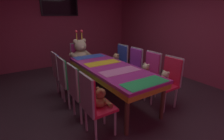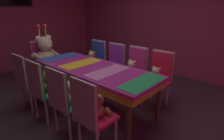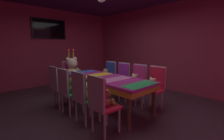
# 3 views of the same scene
# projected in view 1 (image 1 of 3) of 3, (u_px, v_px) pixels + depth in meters

# --- Properties ---
(ground_plane) EXTENTS (7.90, 7.90, 0.00)m
(ground_plane) POSITION_uv_depth(u_px,v_px,m) (111.00, 100.00, 3.52)
(ground_plane) COLOR #3F2D38
(wall_back) EXTENTS (5.20, 0.12, 2.80)m
(wall_back) POSITION_uv_depth(u_px,v_px,m) (61.00, 25.00, 5.63)
(wall_back) COLOR #99334C
(wall_back) RESTS_ON ground_plane
(wall_right) EXTENTS (0.12, 6.40, 2.80)m
(wall_right) POSITION_uv_depth(u_px,v_px,m) (192.00, 28.00, 4.41)
(wall_right) COLOR #99334C
(wall_right) RESTS_ON ground_plane
(banquet_table) EXTENTS (0.90, 2.32, 0.75)m
(banquet_table) POSITION_uv_depth(u_px,v_px,m) (111.00, 71.00, 3.31)
(banquet_table) COLOR #B22D8C
(banquet_table) RESTS_ON ground_plane
(chair_left_0) EXTENTS (0.42, 0.41, 0.98)m
(chair_left_0) POSITION_uv_depth(u_px,v_px,m) (92.00, 101.00, 2.28)
(chair_left_0) COLOR red
(chair_left_0) RESTS_ON ground_plane
(teddy_left_0) EXTENTS (0.24, 0.31, 0.29)m
(teddy_left_0) POSITION_uv_depth(u_px,v_px,m) (101.00, 99.00, 2.35)
(teddy_left_0) COLOR olive
(teddy_left_0) RESTS_ON chair_left_0
(chair_left_1) EXTENTS (0.42, 0.41, 0.98)m
(chair_left_1) POSITION_uv_depth(u_px,v_px,m) (78.00, 87.00, 2.69)
(chair_left_1) COLOR #268C4C
(chair_left_1) RESTS_ON ground_plane
(teddy_left_1) EXTENTS (0.25, 0.32, 0.30)m
(teddy_left_1) POSITION_uv_depth(u_px,v_px,m) (86.00, 86.00, 2.77)
(teddy_left_1) COLOR beige
(teddy_left_1) RESTS_ON chair_left_1
(chair_left_2) EXTENTS (0.42, 0.41, 0.98)m
(chair_left_2) POSITION_uv_depth(u_px,v_px,m) (66.00, 77.00, 3.13)
(chair_left_2) COLOR #268C4C
(chair_left_2) RESTS_ON ground_plane
(teddy_left_2) EXTENTS (0.26, 0.33, 0.31)m
(teddy_left_2) POSITION_uv_depth(u_px,v_px,m) (74.00, 76.00, 3.21)
(teddy_left_2) COLOR olive
(teddy_left_2) RESTS_ON chair_left_2
(chair_left_3) EXTENTS (0.42, 0.41, 0.98)m
(chair_left_3) POSITION_uv_depth(u_px,v_px,m) (59.00, 70.00, 3.54)
(chair_left_3) COLOR #2D47B2
(chair_left_3) RESTS_ON ground_plane
(teddy_left_3) EXTENTS (0.24, 0.30, 0.29)m
(teddy_left_3) POSITION_uv_depth(u_px,v_px,m) (66.00, 70.00, 3.62)
(teddy_left_3) COLOR tan
(teddy_left_3) RESTS_ON chair_left_3
(chair_right_0) EXTENTS (0.42, 0.41, 0.98)m
(chair_right_0) POSITION_uv_depth(u_px,v_px,m) (170.00, 77.00, 3.15)
(chair_right_0) COLOR red
(chair_right_0) RESTS_ON ground_plane
(teddy_right_0) EXTENTS (0.23, 0.30, 0.28)m
(teddy_right_0) POSITION_uv_depth(u_px,v_px,m) (165.00, 79.00, 3.08)
(teddy_right_0) COLOR beige
(teddy_right_0) RESTS_ON chair_right_0
(chair_right_1) EXTENTS (0.42, 0.41, 0.98)m
(chair_right_1) POSITION_uv_depth(u_px,v_px,m) (150.00, 70.00, 3.56)
(chair_right_1) COLOR #CC338C
(chair_right_1) RESTS_ON ground_plane
(teddy_right_1) EXTENTS (0.25, 0.32, 0.30)m
(teddy_right_1) POSITION_uv_depth(u_px,v_px,m) (145.00, 71.00, 3.49)
(teddy_right_1) COLOR beige
(teddy_right_1) RESTS_ON chair_right_1
(chair_right_2) EXTENTS (0.42, 0.41, 0.98)m
(chair_right_2) POSITION_uv_depth(u_px,v_px,m) (134.00, 64.00, 3.97)
(chair_right_2) COLOR purple
(chair_right_2) RESTS_ON ground_plane
(chair_right_3) EXTENTS (0.42, 0.41, 0.98)m
(chair_right_3) POSITION_uv_depth(u_px,v_px,m) (121.00, 59.00, 4.39)
(chair_right_3) COLOR #2D47B2
(chair_right_3) RESTS_ON ground_plane
(teddy_right_3) EXTENTS (0.26, 0.34, 0.32)m
(teddy_right_3) POSITION_uv_depth(u_px,v_px,m) (116.00, 60.00, 4.31)
(teddy_right_3) COLOR tan
(teddy_right_3) RESTS_ON chair_right_3
(throne_chair) EXTENTS (0.41, 0.42, 0.98)m
(throne_chair) POSITION_uv_depth(u_px,v_px,m) (79.00, 57.00, 4.69)
(throne_chair) COLOR #CC338C
(throne_chair) RESTS_ON ground_plane
(king_teddy_bear) EXTENTS (0.69, 0.54, 0.89)m
(king_teddy_bear) POSITION_uv_depth(u_px,v_px,m) (81.00, 53.00, 4.51)
(king_teddy_bear) COLOR beige
(king_teddy_bear) RESTS_ON throne_chair
(wall_tv) EXTENTS (1.21, 0.06, 0.70)m
(wall_tv) POSITION_uv_depth(u_px,v_px,m) (60.00, 5.00, 5.35)
(wall_tv) COLOR black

